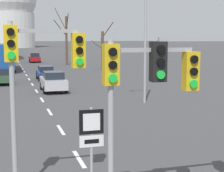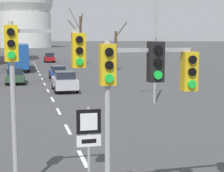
{
  "view_description": "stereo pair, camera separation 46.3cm",
  "coord_description": "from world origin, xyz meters",
  "views": [
    {
      "loc": [
        -2.52,
        -4.35,
        4.41
      ],
      "look_at": [
        0.36,
        5.57,
        3.06
      ],
      "focal_mm": 60.0,
      "sensor_mm": 36.0,
      "label": 1
    },
    {
      "loc": [
        -2.07,
        -4.47,
        4.41
      ],
      "look_at": [
        0.36,
        5.57,
        3.06
      ],
      "focal_mm": 60.0,
      "sensor_mm": 36.0,
      "label": 2
    }
  ],
  "objects": [
    {
      "name": "lane_stripe_7",
      "position": [
        0.0,
        35.62,
        0.0
      ],
      "size": [
        0.16,
        2.0,
        0.01
      ],
      "primitive_type": "cube",
      "color": "silver",
      "rests_on": "ground_plane"
    },
    {
      "name": "lane_stripe_11",
      "position": [
        0.0,
        53.62,
        0.0
      ],
      "size": [
        0.16,
        2.0,
        0.01
      ],
      "primitive_type": "cube",
      "color": "silver",
      "rests_on": "ground_plane"
    },
    {
      "name": "sedan_far_left",
      "position": [
        2.75,
        62.45,
        0.82
      ],
      "size": [
        1.83,
        4.09,
        1.67
      ],
      "color": "maroon",
      "rests_on": "ground_plane"
    },
    {
      "name": "lane_stripe_4",
      "position": [
        0.0,
        22.12,
        0.0
      ],
      "size": [
        0.16,
        2.0,
        0.01
      ],
      "primitive_type": "cube",
      "color": "silver",
      "rests_on": "ground_plane"
    },
    {
      "name": "lane_stripe_2",
      "position": [
        0.0,
        13.12,
        0.0
      ],
      "size": [
        0.16,
        2.0,
        0.01
      ],
      "primitive_type": "cube",
      "color": "silver",
      "rests_on": "ground_plane"
    },
    {
      "name": "street_lamp_right",
      "position": [
        6.23,
        18.92,
        5.2
      ],
      "size": [
        1.84,
        0.36,
        8.56
      ],
      "color": "#9E9EA3",
      "rests_on": "ground_plane"
    },
    {
      "name": "sedan_far_right",
      "position": [
        1.6,
        34.43,
        0.76
      ],
      "size": [
        1.69,
        4.24,
        1.47
      ],
      "color": "navy",
      "rests_on": "ground_plane"
    },
    {
      "name": "lane_stripe_10",
      "position": [
        0.0,
        49.12,
        0.0
      ],
      "size": [
        0.16,
        2.0,
        0.01
      ],
      "primitive_type": "cube",
      "color": "silver",
      "rests_on": "ground_plane"
    },
    {
      "name": "traffic_signal_near_left",
      "position": [
        -1.69,
        5.84,
        3.66
      ],
      "size": [
        2.15,
        0.34,
        4.83
      ],
      "color": "#9E9EA3",
      "rests_on": "ground_plane"
    },
    {
      "name": "lane_stripe_1",
      "position": [
        0.0,
        8.62,
        0.0
      ],
      "size": [
        0.16,
        2.0,
        0.01
      ],
      "primitive_type": "cube",
      "color": "silver",
      "rests_on": "ground_plane"
    },
    {
      "name": "sedan_near_left",
      "position": [
        1.32,
        26.02,
        0.83
      ],
      "size": [
        1.88,
        4.18,
        1.64
      ],
      "color": "#B7B7BC",
      "rests_on": "ground_plane"
    },
    {
      "name": "route_sign_post",
      "position": [
        -0.54,
        4.27,
        1.87
      ],
      "size": [
        0.6,
        0.08,
        2.73
      ],
      "color": "#9E9EA3",
      "rests_on": "ground_plane"
    },
    {
      "name": "lane_stripe_12",
      "position": [
        0.0,
        58.12,
        0.0
      ],
      "size": [
        0.16,
        2.0,
        0.01
      ],
      "primitive_type": "cube",
      "color": "silver",
      "rests_on": "ground_plane"
    },
    {
      "name": "bare_tree_right_far",
      "position": [
        7.15,
        55.2,
        4.26
      ],
      "size": [
        2.3,
        3.69,
        9.11
      ],
      "color": "brown",
      "rests_on": "ground_plane"
    },
    {
      "name": "lane_stripe_5",
      "position": [
        0.0,
        26.62,
        0.0
      ],
      "size": [
        0.16,
        2.0,
        0.01
      ],
      "primitive_type": "cube",
      "color": "silver",
      "rests_on": "ground_plane"
    },
    {
      "name": "lane_stripe_13",
      "position": [
        0.0,
        62.62,
        0.0
      ],
      "size": [
        0.16,
        2.0,
        0.01
      ],
      "primitive_type": "cube",
      "color": "silver",
      "rests_on": "ground_plane"
    },
    {
      "name": "traffic_signal_near_right",
      "position": [
        2.47,
        3.89,
        3.5
      ],
      "size": [
        2.62,
        0.34,
        4.61
      ],
      "color": "#9E9EA3",
      "rests_on": "ground_plane"
    },
    {
      "name": "city_bus",
      "position": [
        -2.42,
        47.21,
        2.05
      ],
      "size": [
        2.66,
        10.8,
        3.48
      ],
      "color": "#19478C",
      "rests_on": "ground_plane"
    },
    {
      "name": "traffic_signal_centre_tall",
      "position": [
        0.62,
        3.96,
        3.3
      ],
      "size": [
        2.42,
        0.34,
        4.36
      ],
      "color": "#9E9EA3",
      "rests_on": "ground_plane"
    },
    {
      "name": "lane_stripe_9",
      "position": [
        0.0,
        44.62,
        0.0
      ],
      "size": [
        0.16,
        2.0,
        0.01
      ],
      "primitive_type": "cube",
      "color": "silver",
      "rests_on": "ground_plane"
    },
    {
      "name": "capitol_dome",
      "position": [
        0.0,
        160.73,
        16.64
      ],
      "size": [
        24.18,
        24.18,
        34.16
      ],
      "color": "silver",
      "rests_on": "ground_plane"
    },
    {
      "name": "bare_tree_right_near",
      "position": [
        10.18,
        43.84,
        2.79
      ],
      "size": [
        2.59,
        2.2,
        6.4
      ],
      "color": "brown",
      "rests_on": "ground_plane"
    },
    {
      "name": "lane_stripe_8",
      "position": [
        0.0,
        40.12,
        0.0
      ],
      "size": [
        0.16,
        2.0,
        0.01
      ],
      "primitive_type": "cube",
      "color": "silver",
      "rests_on": "ground_plane"
    },
    {
      "name": "lane_stripe_6",
      "position": [
        0.0,
        31.12,
        0.0
      ],
      "size": [
        0.16,
        2.0,
        0.01
      ],
      "primitive_type": "cube",
      "color": "silver",
      "rests_on": "ground_plane"
    },
    {
      "name": "lane_stripe_3",
      "position": [
        0.0,
        17.62,
        0.0
      ],
      "size": [
        0.16,
        2.0,
        0.01
      ],
      "primitive_type": "cube",
      "color": "silver",
      "rests_on": "ground_plane"
    },
    {
      "name": "sedan_mid_centre",
      "position": [
        -2.92,
        68.92,
        0.84
      ],
      "size": [
        1.82,
        4.2,
        1.66
      ],
      "color": "silver",
      "rests_on": "ground_plane"
    },
    {
      "name": "sedan_near_right",
      "position": [
        -2.69,
        32.18,
        0.77
      ],
      "size": [
        1.77,
        4.0,
        1.51
      ],
      "color": "#2D4C33",
      "rests_on": "ground_plane"
    }
  ]
}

